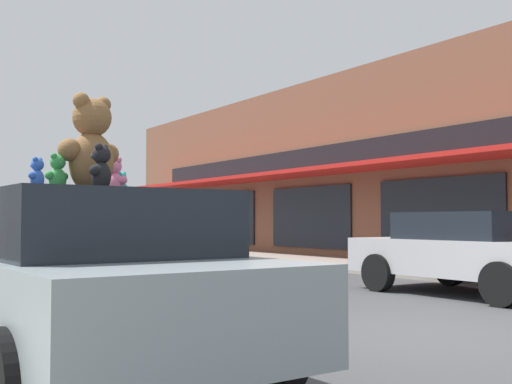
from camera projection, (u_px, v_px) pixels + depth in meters
ground_plane at (425, 334)px, 7.16m from camera, size 260.00×260.00×0.00m
storefront_row at (484, 171)px, 21.84m from camera, size 12.53×32.23×5.94m
plush_art_car at (85, 279)px, 5.18m from camera, size 2.15×4.21×1.49m
teddy_bear_giant at (91, 146)px, 5.23m from camera, size 0.61×0.44×0.81m
teddy_bear_blue at (37, 174)px, 4.61m from camera, size 0.16×0.16×0.23m
teddy_bear_pink at (114, 178)px, 6.07m from camera, size 0.23×0.28×0.38m
teddy_bear_black at (101, 168)px, 4.83m from camera, size 0.24×0.24×0.36m
teddy_bear_teal at (121, 185)px, 6.25m from camera, size 0.19×0.16×0.26m
teddy_bear_green at (58, 173)px, 5.02m from camera, size 0.23×0.18×0.30m
parked_car_far_center at (472, 250)px, 11.06m from camera, size 2.15×4.14×1.42m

